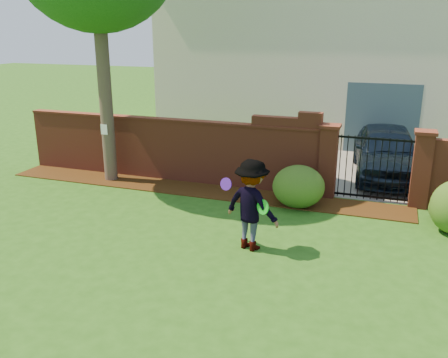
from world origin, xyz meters
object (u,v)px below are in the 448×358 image
(frisbee_purple, at_px, (226,184))
(frisbee_green, at_px, (263,207))
(man, at_px, (250,205))
(car, at_px, (388,154))

(frisbee_purple, relative_size, frisbee_green, 0.85)
(man, xyz_separation_m, frisbee_purple, (-0.46, -0.10, 0.41))
(man, bearing_deg, frisbee_purple, 31.04)
(man, height_order, frisbee_purple, man)
(frisbee_purple, bearing_deg, frisbee_green, -6.93)
(car, xyz_separation_m, frisbee_green, (-2.10, -5.87, 0.23))
(car, relative_size, frisbee_green, 15.29)
(frisbee_green, bearing_deg, man, 147.67)
(man, height_order, frisbee_green, man)
(man, distance_m, frisbee_purple, 0.63)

